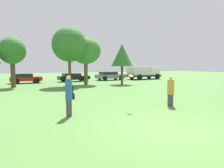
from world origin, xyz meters
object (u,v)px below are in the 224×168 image
object	(u,v)px
tree_3	(86,51)
parked_car_red	(25,78)
person_thrower	(69,96)
parked_car_grey	(110,76)
tree_2	(69,45)
parked_car_black	(73,77)
bystander_sitting	(71,92)
tree_1	(12,51)
person_catcher	(171,91)
frisbee	(131,76)
delivery_truck_white	(143,72)
tree_4	(122,55)

from	to	relation	value
tree_3	parked_car_red	xyz separation A→B (m)	(-6.50, 5.06, -3.34)
person_thrower	parked_car_grey	xyz separation A→B (m)	(11.81, 20.42, -0.24)
tree_2	tree_3	size ratio (longest dim) A/B	1.15
tree_3	parked_car_black	xyz separation A→B (m)	(-0.13, 5.18, -3.37)
person_thrower	parked_car_red	bearing A→B (deg)	92.26
parked_car_black	tree_3	bearing A→B (deg)	-91.42
bystander_sitting	tree_2	size ratio (longest dim) A/B	0.17
bystander_sitting	tree_3	size ratio (longest dim) A/B	0.20
tree_1	tree_2	bearing A→B (deg)	-10.52
person_catcher	tree_3	world-z (taller)	tree_3
bystander_sitting	parked_car_black	size ratio (longest dim) A/B	0.25
bystander_sitting	tree_1	distance (m)	11.09
frisbee	parked_car_red	bearing A→B (deg)	100.73
parked_car_red	delivery_truck_white	world-z (taller)	delivery_truck_white
person_thrower	parked_car_grey	distance (m)	23.59
tree_1	person_thrower	bearing A→B (deg)	-82.47
person_catcher	person_thrower	bearing A→B (deg)	0.00
frisbee	tree_4	xyz separation A→B (m)	(6.66, 13.08, 1.75)
person_catcher	tree_4	xyz separation A→B (m)	(4.14, 13.26, 2.67)
tree_1	person_catcher	bearing A→B (deg)	-62.57
parked_car_red	tree_4	bearing A→B (deg)	-36.42
bystander_sitting	parked_car_black	xyz separation A→B (m)	(4.47, 15.30, 0.18)
tree_3	parked_car_black	world-z (taller)	tree_3
parked_car_red	tree_2	bearing A→B (deg)	-58.68
tree_3	delivery_truck_white	size ratio (longest dim) A/B	0.95
person_thrower	bystander_sitting	distance (m)	5.15
bystander_sitting	parked_car_black	bearing A→B (deg)	73.71
frisbee	delivery_truck_white	distance (m)	24.63
person_thrower	person_catcher	world-z (taller)	person_thrower
person_thrower	parked_car_grey	bearing A→B (deg)	60.84
tree_1	tree_2	distance (m)	5.87
frisbee	delivery_truck_white	world-z (taller)	delivery_truck_white
person_thrower	tree_1	world-z (taller)	tree_1
person_thrower	parked_car_black	bearing A→B (deg)	74.64
tree_2	parked_car_grey	world-z (taller)	tree_2
person_catcher	bystander_sitting	world-z (taller)	person_catcher
parked_car_black	delivery_truck_white	distance (m)	11.93
person_catcher	frisbee	bearing A→B (deg)	-3.18
tree_2	tree_4	world-z (taller)	tree_2
tree_1	tree_2	size ratio (longest dim) A/B	0.80
person_thrower	tree_3	size ratio (longest dim) A/B	0.33
frisbee	parked_car_black	xyz separation A→B (m)	(2.58, 20.13, -1.12)
person_thrower	tree_4	world-z (taller)	tree_4
tree_1	tree_4	world-z (taller)	tree_1
tree_4	parked_car_grey	bearing A→B (deg)	75.75
tree_3	parked_car_black	distance (m)	6.18
person_thrower	tree_4	bearing A→B (deg)	53.75
frisbee	tree_1	size ratio (longest dim) A/B	0.05
frisbee	parked_car_grey	world-z (taller)	frisbee
parked_car_black	delivery_truck_white	world-z (taller)	delivery_truck_white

